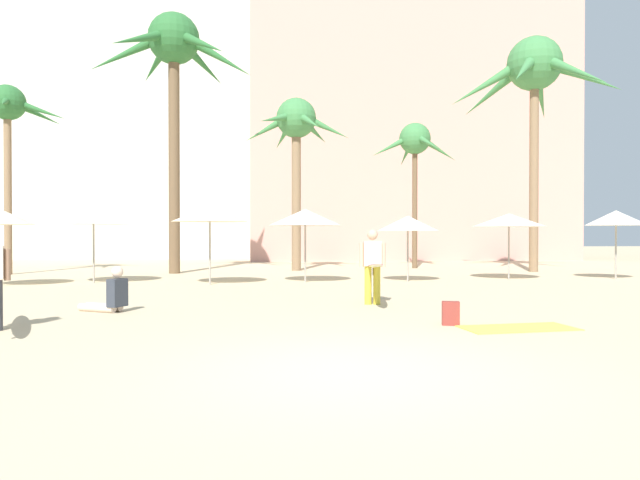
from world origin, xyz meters
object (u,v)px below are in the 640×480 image
Objects in this scene: cafe_umbrella_6 at (305,217)px; palm_tree_right at (7,116)px; cafe_umbrella_3 at (408,223)px; backpack at (451,314)px; cafe_umbrella_5 at (93,217)px; beach_towel at (518,328)px; cafe_umbrella_2 at (509,220)px; palm_tree_left at (174,58)px; cafe_umbrella_4 at (210,214)px; palm_tree_far_left at (534,76)px; palm_tree_far_right at (415,146)px; person_mid_right at (110,296)px; palm_tree_center at (296,130)px; person_mid_left at (373,264)px; cafe_umbrella_0 at (616,218)px.

palm_tree_right is at bearing 157.33° from cafe_umbrella_6.
backpack is at bearing -99.57° from cafe_umbrella_3.
cafe_umbrella_5 reaches higher than beach_towel.
cafe_umbrella_2 is at bearing 66.95° from beach_towel.
palm_tree_left reaches higher than cafe_umbrella_4.
palm_tree_far_left reaches higher than palm_tree_far_right.
palm_tree_center is at bearing -82.23° from person_mid_right.
backpack is at bearing 21.48° from person_mid_left.
person_mid_right reaches higher than beach_towel.
cafe_umbrella_3 is 10.32m from cafe_umbrella_5.
cafe_umbrella_4 is at bearing -174.70° from cafe_umbrella_2.
cafe_umbrella_6 is at bearing -156.79° from palm_tree_far_left.
person_mid_right is (-11.68, -7.09, -1.76)m from cafe_umbrella_2.
cafe_umbrella_3 is 0.89× the size of cafe_umbrella_4.
cafe_umbrella_2 reaches higher than backpack.
cafe_umbrella_0 is 5.77× the size of backpack.
palm_tree_far_right is at bearing 8.16° from palm_tree_right.
cafe_umbrella_5 is 2.38× the size of person_mid_right.
cafe_umbrella_5 is at bearing -167.24° from palm_tree_far_left.
palm_tree_far_right is at bearing 103.05° from cafe_umbrella_2.
cafe_umbrella_6 is at bearing -176.33° from cafe_umbrella_2.
cafe_umbrella_6 reaches higher than person_mid_right.
palm_tree_far_left reaches higher than person_mid_right.
palm_tree_right is 2.94× the size of cafe_umbrella_5.
person_mid_left is (5.62, 0.60, 0.60)m from person_mid_right.
person_mid_left is (1.06, -12.03, -5.16)m from palm_tree_center.
cafe_umbrella_5 is (-16.78, -3.80, -6.06)m from palm_tree_far_left.
person_mid_left is at bearing -146.32° from person_mid_right.
cafe_umbrella_4 is 0.93× the size of person_mid_left.
palm_tree_right is (-6.40, 0.01, -2.44)m from palm_tree_left.
palm_tree_left is 4.32× the size of cafe_umbrella_6.
palm_tree_far_left is at bearing -1.84° from palm_tree_left.
palm_tree_left is 11.24m from palm_tree_far_right.
beach_towel is 0.72× the size of person_mid_left.
palm_tree_far_right is at bearing 51.93° from cafe_umbrella_6.
backpack is (13.27, -13.69, -6.02)m from palm_tree_right.
palm_tree_far_right is at bearing 41.46° from cafe_umbrella_4.
cafe_umbrella_3 is (-3.73, -0.51, -0.13)m from cafe_umbrella_2.
cafe_umbrella_3 is (-6.48, -4.30, -6.26)m from palm_tree_far_left.
cafe_umbrella_5 reaches higher than person_mid_right.
person_mid_right is at bearing -156.16° from cafe_umbrella_0.
cafe_umbrella_6 is at bearing -3.76° from cafe_umbrella_5.
palm_tree_right is 3.36× the size of cafe_umbrella_3.
cafe_umbrella_4 is (-3.10, -6.48, -3.85)m from palm_tree_center.
palm_tree_left is at bearing 109.91° from cafe_umbrella_4.
palm_tree_far_left is 7.36m from cafe_umbrella_0.
cafe_umbrella_0 is at bearing 128.11° from person_mid_left.
beach_towel is at bearing -99.07° from palm_tree_far_right.
cafe_umbrella_2 is 13.78m from person_mid_right.
beach_towel is (2.96, -9.41, -2.14)m from cafe_umbrella_6.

